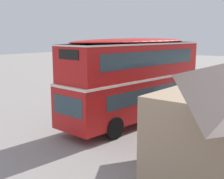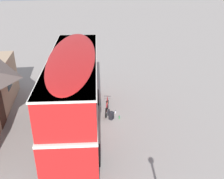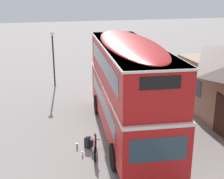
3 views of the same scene
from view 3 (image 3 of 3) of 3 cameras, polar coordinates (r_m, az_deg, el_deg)
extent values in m
plane|color=gray|center=(15.05, 1.04, -9.69)|extent=(120.00, 120.00, 0.00)
cylinder|color=black|center=(13.34, 10.81, -11.18)|extent=(1.12, 0.39, 1.10)
cylinder|color=black|center=(12.78, 0.48, -12.22)|extent=(1.12, 0.39, 1.10)
cylinder|color=black|center=(18.64, 4.54, -2.32)|extent=(1.12, 0.39, 1.10)
cylinder|color=black|center=(18.24, -2.76, -2.74)|extent=(1.12, 0.39, 1.10)
cube|color=red|center=(15.27, 2.97, -3.04)|extent=(10.00, 3.46, 2.10)
cube|color=white|center=(14.92, 3.03, 0.84)|extent=(10.02, 3.48, 0.12)
cube|color=red|center=(14.67, 3.09, 4.51)|extent=(9.70, 3.38, 1.90)
ellipsoid|color=red|center=(14.47, 3.16, 8.48)|extent=(9.50, 3.31, 0.36)
cube|color=#2D424C|center=(10.88, 8.49, -10.82)|extent=(0.26, 2.05, 0.90)
cube|color=black|center=(10.10, 8.87, 1.23)|extent=(0.20, 1.37, 0.44)
cube|color=#2D424C|center=(15.15, -1.77, -1.98)|extent=(7.61, 0.80, 0.76)
cube|color=#2D424C|center=(14.43, -1.63, 4.91)|extent=(8.00, 0.84, 0.80)
cube|color=#2D424C|center=(15.65, 7.27, -1.47)|extent=(7.61, 0.80, 0.76)
cube|color=#2D424C|center=(14.94, 7.68, 5.21)|extent=(8.00, 0.84, 0.80)
cube|color=white|center=(14.49, 3.15, 8.01)|extent=(9.81, 3.47, 0.08)
torus|color=black|center=(13.38, -3.15, -11.80)|extent=(0.68, 0.24, 0.68)
torus|color=black|center=(14.34, -3.05, -9.64)|extent=(0.68, 0.24, 0.68)
cylinder|color=#B2B2B7|center=(13.38, -3.15, -11.80)|extent=(0.07, 0.11, 0.05)
cylinder|color=#B2B2B7|center=(14.34, -3.05, -9.64)|extent=(0.07, 0.11, 0.05)
cylinder|color=maroon|center=(13.50, -3.14, -10.17)|extent=(0.49, 0.15, 0.69)
cylinder|color=maroon|center=(13.43, -3.16, -8.87)|extent=(0.60, 0.18, 0.09)
cylinder|color=maroon|center=(13.79, -3.11, -9.68)|extent=(0.18, 0.08, 0.62)
cylinder|color=maroon|center=(14.10, -3.07, -10.28)|extent=(0.56, 0.16, 0.09)
cylinder|color=maroon|center=(14.03, -3.09, -9.04)|extent=(0.44, 0.13, 0.57)
cylinder|color=maroon|center=(13.26, -3.17, -10.59)|extent=(0.10, 0.05, 0.61)
cylinder|color=black|center=(13.12, -3.20, -9.16)|extent=(0.13, 0.45, 0.03)
ellipsoid|color=black|center=(13.72, -3.13, -8.26)|extent=(0.28, 0.16, 0.06)
cube|color=black|center=(14.32, -3.70, -9.61)|extent=(0.30, 0.20, 0.32)
cylinder|color=#D84C33|center=(13.50, -3.14, -10.17)|extent=(0.07, 0.07, 0.18)
cube|color=black|center=(14.56, -4.42, -9.63)|extent=(0.37, 0.37, 0.50)
ellipsoid|color=black|center=(14.44, -4.44, -8.75)|extent=(0.35, 0.35, 0.10)
cube|color=black|center=(14.66, -4.86, -9.77)|extent=(0.18, 0.17, 0.18)
cylinder|color=black|center=(14.44, -4.14, -9.87)|extent=(0.05, 0.05, 0.40)
cylinder|color=black|center=(14.56, -3.81, -9.62)|extent=(0.05, 0.05, 0.40)
cylinder|color=green|center=(14.62, -6.44, -10.20)|extent=(0.08, 0.08, 0.22)
cylinder|color=black|center=(14.56, -6.46, -9.78)|extent=(0.05, 0.05, 0.03)
cylinder|color=silver|center=(14.00, -5.44, -11.59)|extent=(0.07, 0.07, 0.18)
cylinder|color=black|center=(13.95, -5.45, -11.22)|extent=(0.04, 0.04, 0.03)
cube|color=#3D2319|center=(16.29, 19.33, -4.47)|extent=(1.10, 0.06, 2.10)
cube|color=#2D424C|center=(18.19, 15.14, 0.39)|extent=(1.10, 0.06, 0.90)
cylinder|color=black|center=(23.42, -10.64, 5.07)|extent=(0.11, 0.11, 3.82)
sphere|color=#F2E5BF|center=(23.06, -10.93, 9.99)|extent=(0.28, 0.28, 0.28)
camera|label=1|loc=(13.78, 75.58, -4.18)|focal=47.92mm
camera|label=2|loc=(27.10, -5.99, 22.07)|focal=41.76mm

